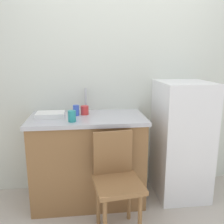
{
  "coord_description": "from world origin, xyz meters",
  "views": [
    {
      "loc": [
        -0.4,
        -1.79,
        1.55
      ],
      "look_at": [
        -0.12,
        0.6,
        0.99
      ],
      "focal_mm": 39.05,
      "sensor_mm": 36.0,
      "label": 1
    }
  ],
  "objects_px": {
    "cup_teal": "(72,116)",
    "cup_red": "(85,110)",
    "dish_tray": "(50,115)",
    "refrigerator": "(181,140)",
    "cup_blue": "(76,110)",
    "chair": "(116,178)"
  },
  "relations": [
    {
      "from": "refrigerator",
      "to": "cup_teal",
      "type": "xyz_separation_m",
      "value": [
        -1.17,
        -0.19,
        0.35
      ]
    },
    {
      "from": "dish_tray",
      "to": "cup_teal",
      "type": "height_order",
      "value": "cup_teal"
    },
    {
      "from": "refrigerator",
      "to": "cup_blue",
      "type": "distance_m",
      "value": 1.19
    },
    {
      "from": "refrigerator",
      "to": "cup_red",
      "type": "height_order",
      "value": "refrigerator"
    },
    {
      "from": "cup_red",
      "to": "chair",
      "type": "bearing_deg",
      "value": -66.07
    },
    {
      "from": "cup_blue",
      "to": "cup_red",
      "type": "bearing_deg",
      "value": 18.02
    },
    {
      "from": "dish_tray",
      "to": "cup_blue",
      "type": "bearing_deg",
      "value": 10.02
    },
    {
      "from": "dish_tray",
      "to": "cup_red",
      "type": "distance_m",
      "value": 0.35
    },
    {
      "from": "cup_teal",
      "to": "cup_red",
      "type": "relative_size",
      "value": 1.15
    },
    {
      "from": "cup_teal",
      "to": "cup_red",
      "type": "bearing_deg",
      "value": 65.99
    },
    {
      "from": "refrigerator",
      "to": "dish_tray",
      "type": "distance_m",
      "value": 1.43
    },
    {
      "from": "cup_teal",
      "to": "cup_blue",
      "type": "distance_m",
      "value": 0.25
    },
    {
      "from": "chair",
      "to": "cup_blue",
      "type": "distance_m",
      "value": 0.82
    },
    {
      "from": "chair",
      "to": "dish_tray",
      "type": "distance_m",
      "value": 0.92
    },
    {
      "from": "chair",
      "to": "cup_blue",
      "type": "xyz_separation_m",
      "value": [
        -0.35,
        0.55,
        0.49
      ]
    },
    {
      "from": "dish_tray",
      "to": "cup_blue",
      "type": "relative_size",
      "value": 2.59
    },
    {
      "from": "dish_tray",
      "to": "cup_red",
      "type": "relative_size",
      "value": 3.02
    },
    {
      "from": "refrigerator",
      "to": "cup_blue",
      "type": "xyz_separation_m",
      "value": [
        -1.14,
        0.05,
        0.35
      ]
    },
    {
      "from": "dish_tray",
      "to": "cup_red",
      "type": "xyz_separation_m",
      "value": [
        0.34,
        0.07,
        0.02
      ]
    },
    {
      "from": "chair",
      "to": "cup_red",
      "type": "relative_size",
      "value": 9.6
    },
    {
      "from": "chair",
      "to": "cup_teal",
      "type": "xyz_separation_m",
      "value": [
        -0.38,
        0.31,
        0.49
      ]
    },
    {
      "from": "refrigerator",
      "to": "dish_tray",
      "type": "relative_size",
      "value": 4.58
    }
  ]
}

